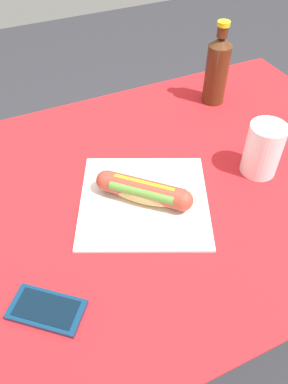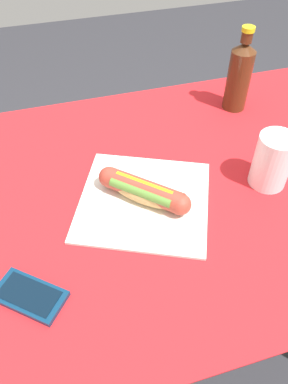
{
  "view_description": "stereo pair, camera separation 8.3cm",
  "coord_description": "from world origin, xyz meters",
  "px_view_note": "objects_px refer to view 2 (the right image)",
  "views": [
    {
      "loc": [
        0.3,
        0.56,
        1.37
      ],
      "look_at": [
        0.06,
        0.03,
        0.77
      ],
      "focal_mm": 34.98,
      "sensor_mm": 36.0,
      "label": 1
    },
    {
      "loc": [
        0.23,
        0.58,
        1.37
      ],
      "look_at": [
        0.06,
        0.03,
        0.77
      ],
      "focal_mm": 34.98,
      "sensor_mm": 36.0,
      "label": 2
    }
  ],
  "objects_px": {
    "hot_dog": "(144,191)",
    "drinking_cup": "(272,161)",
    "soda_bottle": "(239,75)",
    "cell_phone": "(30,296)"
  },
  "relations": [
    {
      "from": "hot_dog",
      "to": "drinking_cup",
      "type": "height_order",
      "value": "drinking_cup"
    },
    {
      "from": "hot_dog",
      "to": "drinking_cup",
      "type": "distance_m",
      "value": 0.3
    },
    {
      "from": "hot_dog",
      "to": "soda_bottle",
      "type": "bearing_deg",
      "value": -141.26
    },
    {
      "from": "soda_bottle",
      "to": "drinking_cup",
      "type": "bearing_deg",
      "value": 77.93
    },
    {
      "from": "drinking_cup",
      "to": "cell_phone",
      "type": "bearing_deg",
      "value": 14.65
    },
    {
      "from": "hot_dog",
      "to": "cell_phone",
      "type": "height_order",
      "value": "hot_dog"
    },
    {
      "from": "soda_bottle",
      "to": "drinking_cup",
      "type": "distance_m",
      "value": 0.32
    },
    {
      "from": "cell_phone",
      "to": "hot_dog",
      "type": "bearing_deg",
      "value": -147.66
    },
    {
      "from": "drinking_cup",
      "to": "soda_bottle",
      "type": "bearing_deg",
      "value": -102.07
    },
    {
      "from": "hot_dog",
      "to": "drinking_cup",
      "type": "relative_size",
      "value": 1.35
    }
  ]
}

